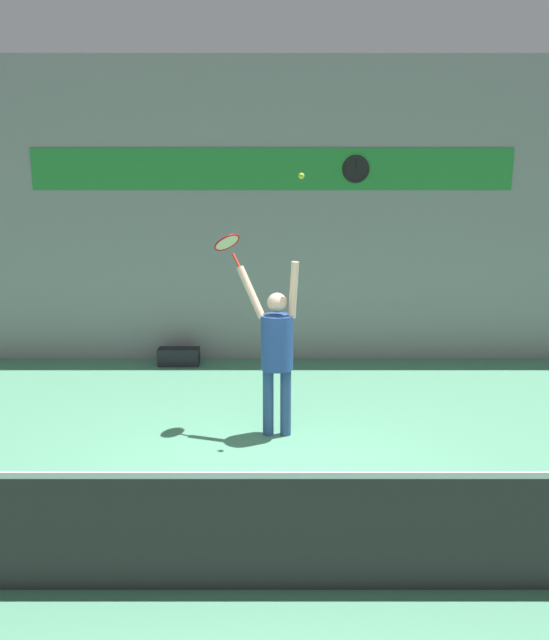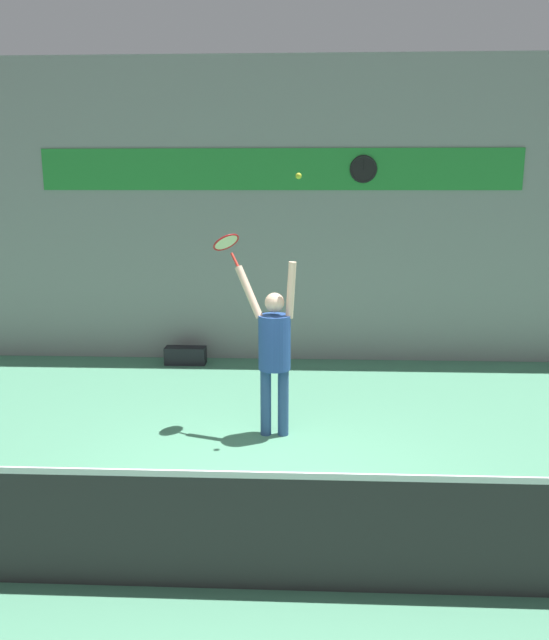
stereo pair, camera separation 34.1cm
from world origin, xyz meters
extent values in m
plane|color=#4C8C6B|center=(0.00, 0.00, 0.00)|extent=(18.00, 18.00, 0.00)
cube|color=gray|center=(0.00, 5.15, 2.50)|extent=(18.00, 0.10, 5.00)
cube|color=#288C38|center=(0.00, 5.09, 3.22)|extent=(7.87, 0.02, 0.67)
cylinder|color=black|center=(1.37, 5.07, 3.22)|extent=(0.40, 0.02, 0.40)
torus|color=black|center=(1.37, 5.07, 3.22)|extent=(0.45, 0.04, 0.45)
cube|color=black|center=(1.37, 5.06, 3.29)|extent=(0.02, 0.01, 0.16)
cube|color=#2D2D2D|center=(0.00, -1.23, 0.46)|extent=(6.56, 0.01, 0.91)
cube|color=white|center=(0.00, -1.23, 0.93)|extent=(6.56, 0.02, 0.05)
cylinder|color=#2D4C7F|center=(-0.03, 1.73, 0.42)|extent=(0.13, 0.13, 0.83)
cylinder|color=#2D4C7F|center=(0.18, 1.73, 0.42)|extent=(0.13, 0.13, 0.83)
cylinder|color=#26478C|center=(0.07, 1.73, 1.16)|extent=(0.38, 0.38, 0.65)
sphere|color=beige|center=(0.07, 1.73, 1.63)|extent=(0.23, 0.23, 0.23)
cylinder|color=beige|center=(0.26, 1.72, 1.78)|extent=(0.16, 0.16, 0.67)
cylinder|color=beige|center=(-0.24, 1.84, 1.74)|extent=(0.38, 0.34, 0.61)
cylinder|color=red|center=(-0.41, 2.00, 2.09)|extent=(0.13, 0.13, 0.17)
torus|color=red|center=(-0.53, 2.11, 2.29)|extent=(0.44, 0.44, 0.23)
cylinder|color=beige|center=(-0.53, 2.11, 2.29)|extent=(0.37, 0.37, 0.19)
sphere|color=#CCDB2D|center=(0.34, 1.68, 3.07)|extent=(0.07, 0.07, 0.07)
cube|color=black|center=(-1.57, 4.72, 0.15)|extent=(0.68, 0.28, 0.29)
camera|label=1|loc=(0.04, -5.38, 2.98)|focal=35.00mm
camera|label=2|loc=(0.38, -5.37, 2.98)|focal=35.00mm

